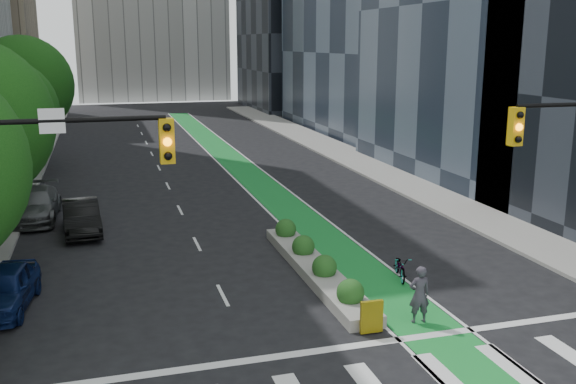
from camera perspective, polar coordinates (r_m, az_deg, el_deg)
ground at (r=17.85m, az=6.11°, el=-15.30°), size 160.00×160.00×0.00m
sidewalk_left at (r=40.74m, az=-23.89°, el=0.09°), size 3.60×90.00×0.15m
sidewalk_right at (r=44.15m, az=8.02°, el=2.04°), size 3.60×90.00×0.15m
bike_lane_paint at (r=46.17m, az=-4.59°, el=2.52°), size 2.20×70.00×0.01m
tree_midfar at (r=36.95m, az=-23.93°, el=6.54°), size 5.60×5.60×7.76m
tree_far at (r=46.80m, az=-22.49°, el=8.74°), size 6.60×6.60×9.00m
median_planter at (r=24.12m, az=2.42°, el=-6.51°), size 1.20×10.26×1.10m
bicycle at (r=24.04m, az=9.96°, el=-6.57°), size 1.03×1.82×0.90m
cyclist at (r=20.36m, az=11.60°, el=-8.92°), size 0.71×0.50×1.85m
parked_car_left_near at (r=22.91m, az=-23.92°, el=-7.86°), size 2.20×4.36×1.42m
parked_car_left_mid at (r=30.67m, az=-17.90°, el=-2.13°), size 1.89×4.58×1.48m
parked_car_left_far at (r=33.65m, az=-21.56°, el=-1.05°), size 2.32×5.33×1.53m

